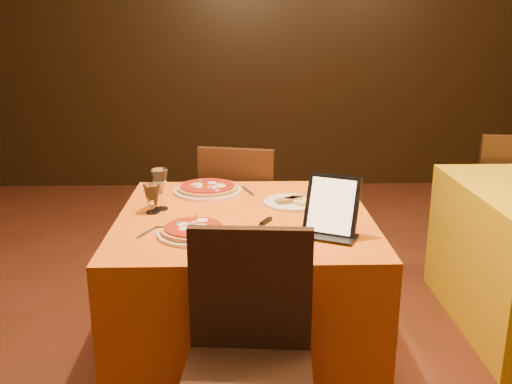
{
  "coord_description": "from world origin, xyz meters",
  "views": [
    {
      "loc": [
        -0.36,
        -2.03,
        1.56
      ],
      "look_at": [
        -0.3,
        0.32,
        0.86
      ],
      "focal_mm": 40.0,
      "sensor_mm": 36.0,
      "label": 1
    }
  ],
  "objects_px": {
    "chair_main_far": "(244,217)",
    "water_glass": "(152,199)",
    "pizza_near": "(194,231)",
    "pizza_far": "(208,189)",
    "wine_glass": "(160,189)",
    "tablet": "(332,205)",
    "chair_main_near": "(247,382)",
    "main_table": "(245,292)",
    "chair_side_far": "(501,199)"
  },
  "relations": [
    {
      "from": "pizza_near",
      "to": "tablet",
      "type": "height_order",
      "value": "tablet"
    },
    {
      "from": "wine_glass",
      "to": "water_glass",
      "type": "distance_m",
      "value": 0.06
    },
    {
      "from": "chair_side_far",
      "to": "tablet",
      "type": "bearing_deg",
      "value": 54.49
    },
    {
      "from": "pizza_near",
      "to": "water_glass",
      "type": "relative_size",
      "value": 2.24
    },
    {
      "from": "chair_main_far",
      "to": "chair_side_far",
      "type": "relative_size",
      "value": 1.0
    },
    {
      "from": "chair_main_far",
      "to": "water_glass",
      "type": "height_order",
      "value": "chair_main_far"
    },
    {
      "from": "pizza_far",
      "to": "pizza_near",
      "type": "bearing_deg",
      "value": -92.17
    },
    {
      "from": "pizza_near",
      "to": "tablet",
      "type": "relative_size",
      "value": 1.2
    },
    {
      "from": "chair_main_far",
      "to": "main_table",
      "type": "bearing_deg",
      "value": 102.75
    },
    {
      "from": "tablet",
      "to": "pizza_far",
      "type": "bearing_deg",
      "value": 156.17
    },
    {
      "from": "chair_main_near",
      "to": "water_glass",
      "type": "bearing_deg",
      "value": 120.48
    },
    {
      "from": "chair_main_near",
      "to": "tablet",
      "type": "xyz_separation_m",
      "value": [
        0.34,
        0.55,
        0.41
      ]
    },
    {
      "from": "main_table",
      "to": "water_glass",
      "type": "relative_size",
      "value": 8.46
    },
    {
      "from": "pizza_near",
      "to": "pizza_far",
      "type": "height_order",
      "value": "same"
    },
    {
      "from": "wine_glass",
      "to": "tablet",
      "type": "distance_m",
      "value": 0.79
    },
    {
      "from": "chair_side_far",
      "to": "water_glass",
      "type": "distance_m",
      "value": 2.4
    },
    {
      "from": "chair_main_near",
      "to": "wine_glass",
      "type": "distance_m",
      "value": 1.03
    },
    {
      "from": "chair_side_far",
      "to": "pizza_far",
      "type": "distance_m",
      "value": 2.05
    },
    {
      "from": "pizza_near",
      "to": "chair_main_far",
      "type": "bearing_deg",
      "value": 79.17
    },
    {
      "from": "chair_main_far",
      "to": "water_glass",
      "type": "distance_m",
      "value": 0.95
    },
    {
      "from": "pizza_far",
      "to": "tablet",
      "type": "height_order",
      "value": "tablet"
    },
    {
      "from": "pizza_far",
      "to": "wine_glass",
      "type": "relative_size",
      "value": 1.77
    },
    {
      "from": "water_glass",
      "to": "main_table",
      "type": "bearing_deg",
      "value": -5.51
    },
    {
      "from": "pizza_near",
      "to": "chair_main_near",
      "type": "bearing_deg",
      "value": -69.77
    },
    {
      "from": "chair_side_far",
      "to": "tablet",
      "type": "height_order",
      "value": "tablet"
    },
    {
      "from": "main_table",
      "to": "pizza_far",
      "type": "height_order",
      "value": "pizza_far"
    },
    {
      "from": "chair_main_near",
      "to": "pizza_near",
      "type": "relative_size",
      "value": 3.12
    },
    {
      "from": "pizza_near",
      "to": "pizza_far",
      "type": "distance_m",
      "value": 0.6
    },
    {
      "from": "pizza_near",
      "to": "wine_glass",
      "type": "relative_size",
      "value": 1.54
    },
    {
      "from": "pizza_far",
      "to": "chair_main_near",
      "type": "bearing_deg",
      "value": -81.07
    },
    {
      "from": "chair_side_far",
      "to": "water_glass",
      "type": "bearing_deg",
      "value": 36.39
    },
    {
      "from": "wine_glass",
      "to": "tablet",
      "type": "height_order",
      "value": "tablet"
    },
    {
      "from": "chair_main_far",
      "to": "wine_glass",
      "type": "distance_m",
      "value": 0.91
    },
    {
      "from": "water_glass",
      "to": "pizza_far",
      "type": "bearing_deg",
      "value": 54.81
    },
    {
      "from": "pizza_far",
      "to": "tablet",
      "type": "distance_m",
      "value": 0.81
    },
    {
      "from": "water_glass",
      "to": "tablet",
      "type": "xyz_separation_m",
      "value": [
        0.75,
        -0.28,
        0.06
      ]
    },
    {
      "from": "chair_main_far",
      "to": "pizza_far",
      "type": "height_order",
      "value": "chair_main_far"
    },
    {
      "from": "main_table",
      "to": "chair_main_far",
      "type": "bearing_deg",
      "value": 90.0
    },
    {
      "from": "main_table",
      "to": "tablet",
      "type": "bearing_deg",
      "value": -35.66
    },
    {
      "from": "chair_side_far",
      "to": "pizza_far",
      "type": "relative_size",
      "value": 2.7
    },
    {
      "from": "pizza_near",
      "to": "pizza_far",
      "type": "xyz_separation_m",
      "value": [
        0.02,
        0.6,
        0.0
      ]
    },
    {
      "from": "chair_main_near",
      "to": "pizza_near",
      "type": "height_order",
      "value": "chair_main_near"
    },
    {
      "from": "main_table",
      "to": "pizza_near",
      "type": "xyz_separation_m",
      "value": [
        -0.2,
        -0.24,
        0.39
      ]
    },
    {
      "from": "main_table",
      "to": "wine_glass",
      "type": "distance_m",
      "value": 0.61
    },
    {
      "from": "chair_side_far",
      "to": "pizza_near",
      "type": "relative_size",
      "value": 3.12
    },
    {
      "from": "wine_glass",
      "to": "water_glass",
      "type": "relative_size",
      "value": 1.46
    },
    {
      "from": "chair_main_far",
      "to": "pizza_far",
      "type": "distance_m",
      "value": 0.59
    },
    {
      "from": "wine_glass",
      "to": "tablet",
      "type": "relative_size",
      "value": 0.78
    },
    {
      "from": "main_table",
      "to": "tablet",
      "type": "distance_m",
      "value": 0.65
    },
    {
      "from": "chair_main_near",
      "to": "pizza_near",
      "type": "bearing_deg",
      "value": 114.72
    }
  ]
}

